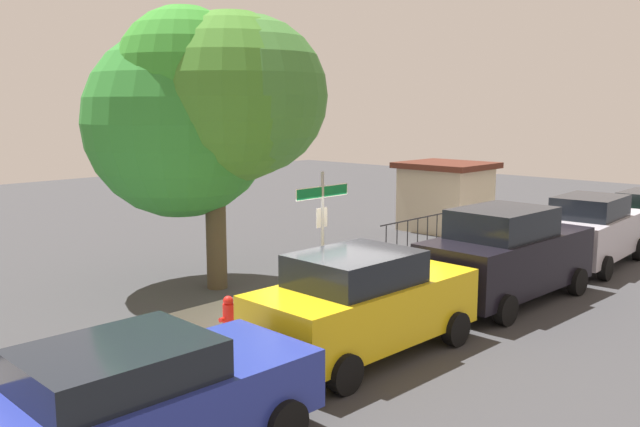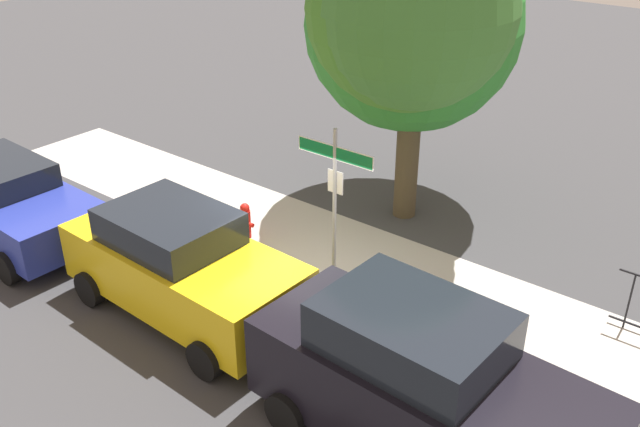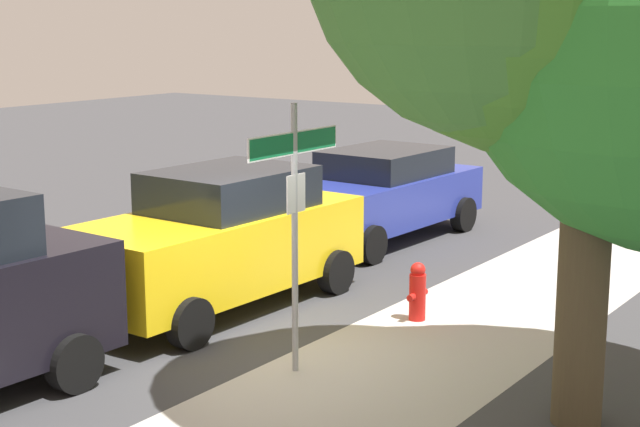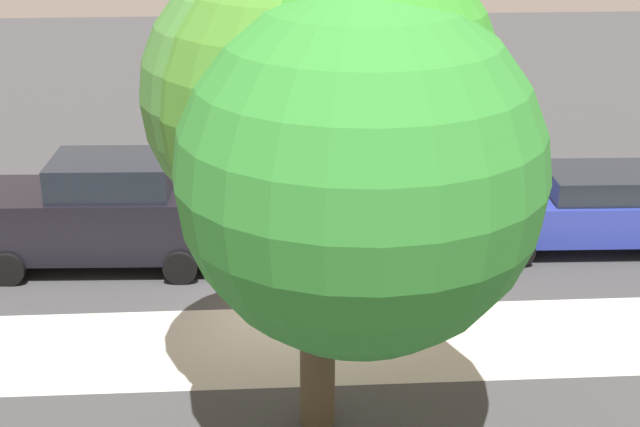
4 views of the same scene
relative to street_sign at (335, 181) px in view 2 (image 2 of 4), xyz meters
The scene contains 8 objects.
ground_plane 2.11m from the street_sign, 115.74° to the right, with size 60.00×60.00×0.00m, color #38383A.
sidewalk_strip 2.89m from the street_sign, 26.45° to the left, with size 24.00×2.60×0.00m, color #ADA8A1.
street_sign is the anchor object (origin of this frame).
shade_tree 3.94m from the street_sign, 100.20° to the left, with size 5.01×5.53×6.63m.
car_blue 6.94m from the street_sign, 156.12° to the right, with size 4.59×2.20×1.61m.
car_yellow 2.97m from the street_sign, 121.60° to the right, with size 4.45×2.15×1.88m.
car_black 4.32m from the street_sign, 37.05° to the right, with size 4.76×2.23×2.15m.
fire_hydrant 2.96m from the street_sign, behind, with size 0.42×0.22×0.78m.
Camera 2 is at (6.75, -8.31, 7.12)m, focal length 39.12 mm.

